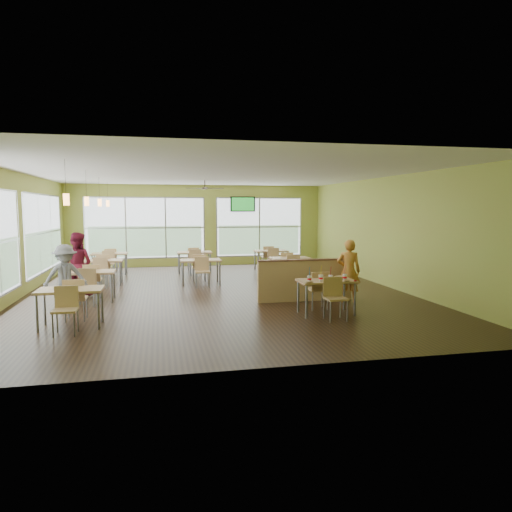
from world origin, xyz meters
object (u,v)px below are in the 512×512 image
object	(u,v)px
man_plaid	(349,271)
main_table	(326,285)
half_wall_divider	(305,280)
food_basket	(341,277)

from	to	relation	value
man_plaid	main_table	bearing A→B (deg)	70.90
half_wall_divider	food_basket	size ratio (longest dim) A/B	9.15
main_table	food_basket	bearing A→B (deg)	10.20
half_wall_divider	food_basket	distance (m)	1.46
food_basket	man_plaid	bearing A→B (deg)	58.54
main_table	food_basket	world-z (taller)	main_table
half_wall_divider	food_basket	bearing A→B (deg)	-75.29
half_wall_divider	man_plaid	distance (m)	1.08
main_table	man_plaid	xyz separation A→B (m)	(0.98, 1.07, 0.14)
main_table	half_wall_divider	xyz separation A→B (m)	(0.00, 1.45, -0.11)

